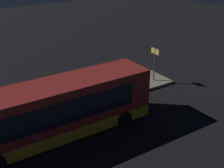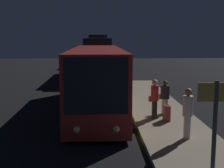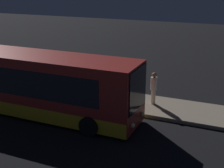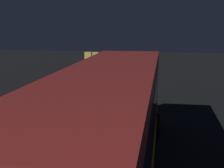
{
  "view_description": "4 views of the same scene",
  "coord_description": "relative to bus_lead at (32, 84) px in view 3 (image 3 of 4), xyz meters",
  "views": [
    {
      "loc": [
        -6.26,
        -14.19,
        9.97
      ],
      "look_at": [
        3.52,
        0.57,
        1.95
      ],
      "focal_mm": 50.0,
      "sensor_mm": 36.0,
      "label": 1
    },
    {
      "loc": [
        15.42,
        0.05,
        3.75
      ],
      "look_at": [
        3.52,
        0.57,
        1.95
      ],
      "focal_mm": 50.0,
      "sensor_mm": 36.0,
      "label": 2
    },
    {
      "loc": [
        9.21,
        -12.51,
        6.73
      ],
      "look_at": [
        3.52,
        0.57,
        1.95
      ],
      "focal_mm": 50.0,
      "sensor_mm": 36.0,
      "label": 3
    },
    {
      "loc": [
        -8.77,
        -1.47,
        4.38
      ],
      "look_at": [
        3.52,
        0.57,
        1.95
      ],
      "focal_mm": 50.0,
      "sensor_mm": 36.0,
      "label": 4
    }
  ],
  "objects": [
    {
      "name": "passenger_boarding",
      "position": [
        5.64,
        3.2,
        -0.39
      ],
      "size": [
        0.39,
        0.39,
        1.8
      ],
      "rotation": [
        0.0,
        0.0,
        3.03
      ],
      "color": "silver",
      "rests_on": "platform"
    },
    {
      "name": "suitcase",
      "position": [
        3.25,
        3.0,
        -1.05
      ],
      "size": [
        0.44,
        0.26,
        0.9
      ],
      "color": "maroon",
      "rests_on": "platform"
    },
    {
      "name": "passenger_with_bags",
      "position": [
        2.86,
        2.53,
        -0.44
      ],
      "size": [
        0.57,
        0.44,
        1.73
      ],
      "rotation": [
        0.0,
        0.0,
        1.84
      ],
      "color": "#2D2D33",
      "rests_on": "platform"
    },
    {
      "name": "bus_lead",
      "position": [
        0.0,
        0.0,
        0.0
      ],
      "size": [
        11.63,
        2.77,
        3.17
      ],
      "color": "maroon",
      "rests_on": "ground"
    },
    {
      "name": "platform",
      "position": [
        0.77,
        3.05,
        -1.48
      ],
      "size": [
        20.0,
        2.83,
        0.19
      ],
      "color": "gray",
      "rests_on": "ground"
    },
    {
      "name": "passenger_waiting",
      "position": [
        2.02,
        3.16,
        -0.56
      ],
      "size": [
        0.68,
        0.55,
        1.57
      ],
      "rotation": [
        0.0,
        0.0,
        1.96
      ],
      "color": "silver",
      "rests_on": "platform"
    },
    {
      "name": "ground",
      "position": [
        0.77,
        0.03,
        -1.57
      ],
      "size": [
        80.0,
        80.0,
        0.0
      ],
      "primitive_type": "plane",
      "color": "black"
    }
  ]
}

